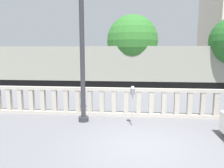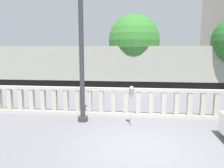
{
  "view_description": "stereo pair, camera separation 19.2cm",
  "coord_description": "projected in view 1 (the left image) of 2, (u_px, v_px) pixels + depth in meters",
  "views": [
    {
      "loc": [
        -0.29,
        -6.42,
        2.91
      ],
      "look_at": [
        -1.29,
        4.16,
        1.31
      ],
      "focal_mm": 35.0,
      "sensor_mm": 36.0,
      "label": 1
    },
    {
      "loc": [
        -0.09,
        -6.4,
        2.91
      ],
      "look_at": [
        -1.29,
        4.16,
        1.31
      ],
      "focal_mm": 35.0,
      "sensor_mm": 36.0,
      "label": 2
    }
  ],
  "objects": [
    {
      "name": "balustrade",
      "position": [
        139.0,
        102.0,
        9.74
      ],
      "size": [
        17.46,
        0.24,
        1.29
      ],
      "color": "#ADA599",
      "rests_on": "ground"
    },
    {
      "name": "tree_left",
      "position": [
        132.0,
        41.0,
        18.35
      ],
      "size": [
        4.29,
        4.29,
        5.92
      ],
      "color": "#4C3823",
      "rests_on": "ground"
    },
    {
      "name": "lamppost",
      "position": [
        82.0,
        53.0,
        8.73
      ],
      "size": [
        0.42,
        0.42,
        5.45
      ],
      "color": "#2D2D33",
      "rests_on": "ground"
    },
    {
      "name": "ground_plane",
      "position": [
        141.0,
        147.0,
        6.72
      ],
      "size": [
        160.0,
        160.0,
        0.0
      ],
      "primitive_type": "plane",
      "color": "slate"
    },
    {
      "name": "train_near",
      "position": [
        119.0,
        65.0,
        18.62
      ],
      "size": [
        29.48,
        3.19,
        3.9
      ],
      "color": "black",
      "rests_on": "ground"
    },
    {
      "name": "parking_meter",
      "position": [
        133.0,
        94.0,
        8.41
      ],
      "size": [
        0.17,
        0.17,
        1.59
      ],
      "color": "#99999E",
      "rests_on": "ground"
    }
  ]
}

